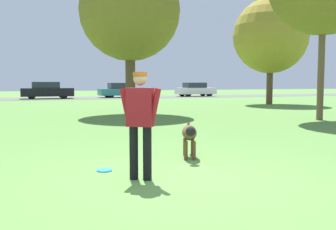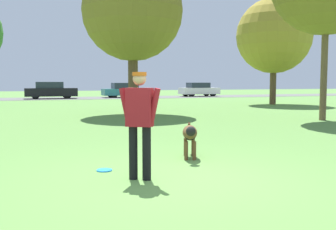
{
  "view_description": "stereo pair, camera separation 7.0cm",
  "coord_description": "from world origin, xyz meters",
  "px_view_note": "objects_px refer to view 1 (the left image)",
  "views": [
    {
      "loc": [
        -2.13,
        -5.34,
        1.46
      ],
      "look_at": [
        0.23,
        0.86,
        0.9
      ],
      "focal_mm": 42.0,
      "sensor_mm": 36.0,
      "label": 1
    },
    {
      "loc": [
        -2.06,
        -5.36,
        1.46
      ],
      "look_at": [
        0.23,
        0.86,
        0.9
      ],
      "focal_mm": 42.0,
      "sensor_mm": 36.0,
      "label": 2
    }
  ],
  "objects_px": {
    "dog": "(189,134)",
    "frisbee": "(104,170)",
    "parked_car_black": "(47,91)",
    "parked_car_white": "(195,90)",
    "tree_far_right": "(271,36)",
    "tree_mid_center": "(130,11)",
    "parked_car_teal": "(122,90)",
    "person": "(140,117)"
  },
  "relations": [
    {
      "from": "dog",
      "to": "frisbee",
      "type": "bearing_deg",
      "value": -53.2
    },
    {
      "from": "parked_car_black",
      "to": "parked_car_white",
      "type": "xyz_separation_m",
      "value": [
        14.38,
        0.63,
        -0.03
      ]
    },
    {
      "from": "tree_far_right",
      "to": "tree_mid_center",
      "type": "height_order",
      "value": "tree_mid_center"
    },
    {
      "from": "parked_car_teal",
      "to": "parked_car_white",
      "type": "xyz_separation_m",
      "value": [
        7.58,
        0.12,
        0.02
      ]
    },
    {
      "from": "parked_car_black",
      "to": "parked_car_teal",
      "type": "xyz_separation_m",
      "value": [
        6.8,
        0.5,
        -0.05
      ]
    },
    {
      "from": "parked_car_teal",
      "to": "parked_car_white",
      "type": "height_order",
      "value": "parked_car_white"
    },
    {
      "from": "dog",
      "to": "parked_car_black",
      "type": "height_order",
      "value": "parked_car_black"
    },
    {
      "from": "person",
      "to": "tree_far_right",
      "type": "distance_m",
      "value": 21.22
    },
    {
      "from": "parked_car_teal",
      "to": "dog",
      "type": "bearing_deg",
      "value": -103.39
    },
    {
      "from": "dog",
      "to": "parked_car_white",
      "type": "height_order",
      "value": "parked_car_white"
    },
    {
      "from": "frisbee",
      "to": "parked_car_black",
      "type": "distance_m",
      "value": 29.1
    },
    {
      "from": "frisbee",
      "to": "parked_car_black",
      "type": "relative_size",
      "value": 0.06
    },
    {
      "from": "person",
      "to": "frisbee",
      "type": "distance_m",
      "value": 1.26
    },
    {
      "from": "person",
      "to": "frisbee",
      "type": "relative_size",
      "value": 6.26
    },
    {
      "from": "tree_far_right",
      "to": "parked_car_teal",
      "type": "bearing_deg",
      "value": 113.14
    },
    {
      "from": "tree_far_right",
      "to": "parked_car_black",
      "type": "relative_size",
      "value": 1.56
    },
    {
      "from": "person",
      "to": "tree_mid_center",
      "type": "height_order",
      "value": "tree_mid_center"
    },
    {
      "from": "person",
      "to": "parked_car_teal",
      "type": "height_order",
      "value": "person"
    },
    {
      "from": "tree_mid_center",
      "to": "tree_far_right",
      "type": "bearing_deg",
      "value": 21.87
    },
    {
      "from": "tree_mid_center",
      "to": "parked_car_teal",
      "type": "xyz_separation_m",
      "value": [
        4.34,
        18.6,
        -3.97
      ]
    },
    {
      "from": "tree_mid_center",
      "to": "parked_car_white",
      "type": "xyz_separation_m",
      "value": [
        11.92,
        18.72,
        -3.95
      ]
    },
    {
      "from": "parked_car_black",
      "to": "parked_car_teal",
      "type": "distance_m",
      "value": 6.82
    },
    {
      "from": "dog",
      "to": "parked_car_white",
      "type": "distance_m",
      "value": 32.25
    },
    {
      "from": "person",
      "to": "parked_car_white",
      "type": "relative_size",
      "value": 0.4
    },
    {
      "from": "dog",
      "to": "tree_far_right",
      "type": "xyz_separation_m",
      "value": [
        12.22,
        14.7,
        3.93
      ]
    },
    {
      "from": "tree_mid_center",
      "to": "parked_car_teal",
      "type": "distance_m",
      "value": 19.51
    },
    {
      "from": "frisbee",
      "to": "parked_car_teal",
      "type": "relative_size",
      "value": 0.06
    },
    {
      "from": "frisbee",
      "to": "tree_far_right",
      "type": "bearing_deg",
      "value": 47.4
    },
    {
      "from": "person",
      "to": "parked_car_teal",
      "type": "bearing_deg",
      "value": 110.0
    },
    {
      "from": "dog",
      "to": "parked_car_white",
      "type": "relative_size",
      "value": 0.27
    },
    {
      "from": "frisbee",
      "to": "parked_car_teal",
      "type": "xyz_separation_m",
      "value": [
        7.82,
        29.58,
        0.65
      ]
    },
    {
      "from": "person",
      "to": "parked_car_white",
      "type": "bearing_deg",
      "value": 97.53
    },
    {
      "from": "dog",
      "to": "frisbee",
      "type": "xyz_separation_m",
      "value": [
        -1.75,
        -0.49,
        -0.46
      ]
    },
    {
      "from": "parked_car_teal",
      "to": "frisbee",
      "type": "bearing_deg",
      "value": -106.4
    },
    {
      "from": "tree_mid_center",
      "to": "parked_car_white",
      "type": "distance_m",
      "value": 22.54
    },
    {
      "from": "parked_car_white",
      "to": "person",
      "type": "bearing_deg",
      "value": -117.98
    },
    {
      "from": "dog",
      "to": "parked_car_black",
      "type": "bearing_deg",
      "value": -157.41
    },
    {
      "from": "tree_far_right",
      "to": "parked_car_white",
      "type": "distance_m",
      "value": 15.05
    },
    {
      "from": "dog",
      "to": "tree_mid_center",
      "type": "relative_size",
      "value": 0.16
    },
    {
      "from": "dog",
      "to": "person",
      "type": "bearing_deg",
      "value": -26.18
    },
    {
      "from": "person",
      "to": "parked_car_white",
      "type": "xyz_separation_m",
      "value": [
        15.01,
        30.46,
        -0.26
      ]
    },
    {
      "from": "frisbee",
      "to": "parked_car_black",
      "type": "bearing_deg",
      "value": 87.99
    }
  ]
}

